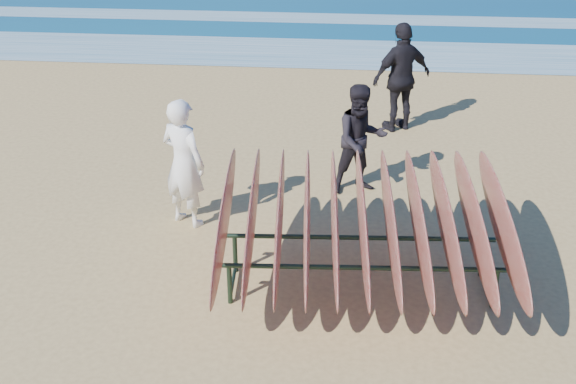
{
  "coord_description": "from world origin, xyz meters",
  "views": [
    {
      "loc": [
        0.69,
        -6.82,
        4.84
      ],
      "look_at": [
        0.0,
        0.8,
        0.95
      ],
      "focal_mm": 45.0,
      "sensor_mm": 36.0,
      "label": 1
    }
  ],
  "objects_px": {
    "person_white": "(184,163)",
    "person_dark_a": "(361,140)",
    "person_dark_b": "(402,77)",
    "surfboard_rack": "(362,222)"
  },
  "relations": [
    {
      "from": "person_dark_a",
      "to": "person_dark_b",
      "type": "distance_m",
      "value": 2.61
    },
    {
      "from": "surfboard_rack",
      "to": "person_white",
      "type": "height_order",
      "value": "person_white"
    },
    {
      "from": "person_white",
      "to": "person_dark_a",
      "type": "xyz_separation_m",
      "value": [
        2.32,
        1.18,
        -0.07
      ]
    },
    {
      "from": "person_white",
      "to": "person_dark_a",
      "type": "bearing_deg",
      "value": -125.81
    },
    {
      "from": "person_white",
      "to": "person_dark_b",
      "type": "relative_size",
      "value": 0.93
    },
    {
      "from": "surfboard_rack",
      "to": "person_dark_b",
      "type": "bearing_deg",
      "value": 78.94
    },
    {
      "from": "surfboard_rack",
      "to": "person_dark_a",
      "type": "xyz_separation_m",
      "value": [
        -0.02,
        2.57,
        -0.07
      ]
    },
    {
      "from": "person_white",
      "to": "person_dark_b",
      "type": "xyz_separation_m",
      "value": [
        3.02,
        3.69,
        0.07
      ]
    },
    {
      "from": "person_white",
      "to": "person_dark_a",
      "type": "height_order",
      "value": "person_white"
    },
    {
      "from": "person_white",
      "to": "person_dark_b",
      "type": "bearing_deg",
      "value": -102.06
    }
  ]
}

